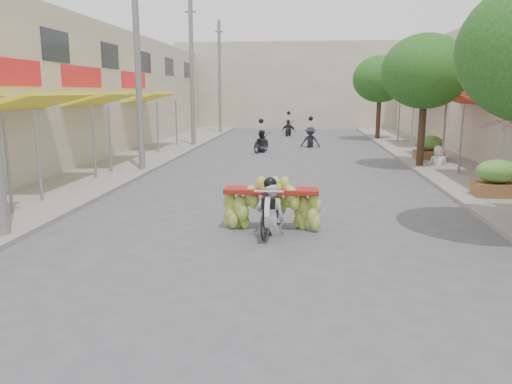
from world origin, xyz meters
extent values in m
plane|color=#555459|center=(0.00, 0.00, 0.00)|extent=(120.00, 120.00, 0.00)
cube|color=gray|center=(-7.00, 15.00, 0.06)|extent=(4.00, 60.00, 0.12)
cube|color=gray|center=(7.00, 15.00, 0.06)|extent=(4.00, 60.00, 0.12)
cube|color=#C0B497|center=(-12.00, 14.00, 3.00)|extent=(8.00, 40.00, 6.00)
cylinder|color=slate|center=(-6.30, 4.80, 1.27)|extent=(0.08, 0.08, 2.55)
cube|color=yellow|center=(-7.12, 8.00, 2.75)|extent=(1.77, 4.00, 0.53)
cylinder|color=slate|center=(-6.30, 6.20, 1.27)|extent=(0.08, 0.08, 2.55)
cylinder|color=slate|center=(-6.30, 9.80, 1.27)|extent=(0.08, 0.08, 2.55)
cube|color=red|center=(-8.00, 8.00, 3.60)|extent=(0.10, 3.50, 0.80)
cube|color=yellow|center=(-7.12, 13.00, 2.75)|extent=(1.77, 4.00, 0.53)
cylinder|color=slate|center=(-6.30, 11.20, 1.27)|extent=(0.08, 0.08, 2.55)
cylinder|color=slate|center=(-6.30, 14.80, 1.27)|extent=(0.08, 0.08, 2.55)
cube|color=red|center=(-8.00, 13.00, 3.60)|extent=(0.10, 3.50, 0.80)
cube|color=yellow|center=(-7.12, 19.00, 2.75)|extent=(1.77, 4.00, 0.53)
cylinder|color=slate|center=(-6.30, 17.20, 1.27)|extent=(0.08, 0.08, 2.55)
cylinder|color=slate|center=(-6.30, 20.80, 1.27)|extent=(0.08, 0.08, 2.55)
cube|color=red|center=(-8.00, 19.00, 3.60)|extent=(0.10, 3.50, 0.80)
cube|color=#1E2328|center=(-8.02, 11.00, 4.60)|extent=(0.08, 2.00, 1.10)
cube|color=#1E2328|center=(-8.02, 16.00, 4.60)|extent=(0.08, 2.00, 1.10)
cube|color=#1E2328|center=(-8.02, 21.00, 4.60)|extent=(0.08, 2.00, 1.10)
cube|color=#1E2328|center=(-8.02, 26.00, 4.60)|extent=(0.08, 2.00, 1.10)
cube|color=#1E2328|center=(-8.02, 31.00, 4.60)|extent=(0.08, 2.00, 1.10)
cube|color=red|center=(7.12, 10.00, 2.75)|extent=(1.77, 4.20, 0.53)
cylinder|color=slate|center=(6.30, 8.10, 1.27)|extent=(0.08, 0.08, 2.55)
cylinder|color=slate|center=(6.30, 11.90, 1.27)|extent=(0.08, 0.08, 2.55)
cube|color=red|center=(7.12, 16.00, 2.75)|extent=(1.77, 4.20, 0.53)
cylinder|color=slate|center=(6.30, 14.10, 1.27)|extent=(0.08, 0.08, 2.55)
cylinder|color=slate|center=(6.30, 17.90, 1.27)|extent=(0.08, 0.08, 2.55)
cube|color=red|center=(7.12, 22.00, 2.75)|extent=(1.77, 4.20, 0.53)
cylinder|color=slate|center=(6.30, 20.10, 1.27)|extent=(0.08, 0.08, 2.55)
cylinder|color=slate|center=(6.30, 23.90, 1.27)|extent=(0.08, 0.08, 2.55)
cube|color=#C0B497|center=(0.00, 38.00, 3.50)|extent=(20.00, 6.00, 7.00)
cylinder|color=slate|center=(-5.40, 12.00, 4.00)|extent=(0.24, 0.24, 8.00)
cylinder|color=slate|center=(-5.40, 21.00, 4.00)|extent=(0.24, 0.24, 8.00)
cube|color=slate|center=(-5.40, 21.00, 7.20)|extent=(0.60, 0.08, 0.08)
cylinder|color=slate|center=(-5.40, 30.00, 4.00)|extent=(0.24, 0.24, 8.00)
cube|color=slate|center=(-5.40, 30.00, 7.20)|extent=(0.60, 0.08, 0.08)
cylinder|color=#3A2719|center=(5.40, 14.00, 1.60)|extent=(0.28, 0.28, 3.20)
ellipsoid|color=#255C1B|center=(5.40, 14.00, 3.80)|extent=(3.40, 3.40, 2.90)
cylinder|color=#3A2719|center=(5.40, 26.00, 1.60)|extent=(0.28, 0.28, 3.20)
ellipsoid|color=#255C1B|center=(5.40, 26.00, 3.80)|extent=(3.40, 3.40, 2.90)
cube|color=brown|center=(6.20, 8.00, 0.37)|extent=(1.20, 0.80, 0.50)
ellipsoid|color=#589738|center=(6.20, 8.00, 0.95)|extent=(1.20, 0.88, 0.66)
cube|color=brown|center=(6.20, 16.00, 0.37)|extent=(1.20, 0.80, 0.50)
ellipsoid|color=#589738|center=(6.20, 16.00, 0.95)|extent=(1.20, 0.88, 0.66)
imported|color=black|center=(0.07, 4.00, 0.55)|extent=(0.77, 1.91, 1.09)
cylinder|color=silver|center=(0.07, 3.35, 0.62)|extent=(0.10, 0.66, 0.66)
cube|color=black|center=(0.07, 3.45, 0.80)|extent=(0.28, 0.22, 0.22)
cylinder|color=silver|center=(0.07, 3.55, 1.02)|extent=(0.60, 0.05, 0.05)
cube|color=maroon|center=(0.07, 4.35, 0.88)|extent=(2.08, 0.55, 0.10)
imported|color=#AFAFB6|center=(0.07, 3.95, 1.15)|extent=(0.61, 0.45, 1.70)
sphere|color=black|center=(0.07, 3.92, 1.97)|extent=(0.28, 0.28, 0.28)
imported|color=silver|center=(6.17, 14.19, 0.90)|extent=(0.79, 0.48, 1.57)
imported|color=black|center=(-1.42, 18.77, 0.49)|extent=(1.11, 1.86, 0.98)
imported|color=#25242B|center=(-1.42, 18.77, 1.12)|extent=(0.90, 0.68, 1.65)
sphere|color=black|center=(-1.42, 18.77, 1.58)|extent=(0.26, 0.26, 0.26)
imported|color=black|center=(1.10, 21.36, 0.48)|extent=(0.52, 1.66, 0.97)
imported|color=#25242B|center=(1.10, 21.36, 1.12)|extent=(1.08, 0.59, 1.65)
sphere|color=black|center=(1.10, 21.36, 1.58)|extent=(0.26, 0.26, 0.26)
imported|color=black|center=(-0.34, 28.54, 0.51)|extent=(0.78, 1.84, 1.01)
imported|color=#25242B|center=(-0.34, 28.54, 1.12)|extent=(1.00, 0.61, 1.65)
sphere|color=black|center=(-0.34, 28.54, 1.58)|extent=(0.26, 0.26, 0.26)
camera|label=1|loc=(0.77, -6.41, 3.02)|focal=35.00mm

